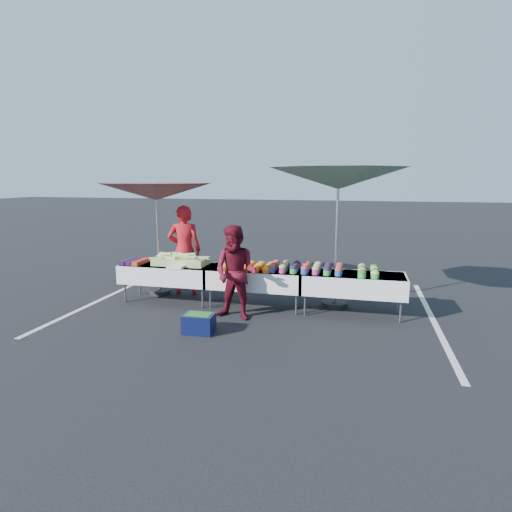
% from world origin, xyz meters
% --- Properties ---
extents(ground, '(80.00, 80.00, 0.00)m').
position_xyz_m(ground, '(0.00, 0.00, 0.00)').
color(ground, black).
extents(stripe_left, '(0.10, 5.00, 0.00)m').
position_xyz_m(stripe_left, '(-3.20, 0.00, 0.00)').
color(stripe_left, silver).
rests_on(stripe_left, ground).
extents(stripe_right, '(0.10, 5.00, 0.00)m').
position_xyz_m(stripe_right, '(3.20, 0.00, 0.00)').
color(stripe_right, silver).
rests_on(stripe_right, ground).
extents(table_left, '(1.86, 0.81, 0.75)m').
position_xyz_m(table_left, '(-1.80, 0.00, 0.58)').
color(table_left, white).
rests_on(table_left, ground).
extents(table_center, '(1.86, 0.81, 0.75)m').
position_xyz_m(table_center, '(0.00, 0.00, 0.58)').
color(table_center, white).
rests_on(table_center, ground).
extents(table_right, '(1.86, 0.81, 0.75)m').
position_xyz_m(table_right, '(1.80, 0.00, 0.58)').
color(table_right, white).
rests_on(table_right, ground).
extents(berry_punnets, '(0.40, 0.54, 0.08)m').
position_xyz_m(berry_punnets, '(-2.51, -0.06, 0.79)').
color(berry_punnets, black).
rests_on(berry_punnets, table_left).
extents(corn_pile, '(1.16, 0.57, 0.26)m').
position_xyz_m(corn_pile, '(-1.56, 0.04, 0.84)').
color(corn_pile, '#A7D16B').
rests_on(corn_pile, table_left).
extents(plastic_bags, '(0.30, 0.25, 0.05)m').
position_xyz_m(plastic_bags, '(-1.50, -0.30, 0.78)').
color(plastic_bags, white).
rests_on(plastic_bags, table_left).
extents(carrot_bowls, '(0.95, 0.69, 0.11)m').
position_xyz_m(carrot_bowls, '(-0.15, -0.01, 0.80)').
color(carrot_bowls, '#FA4F1B').
rests_on(carrot_bowls, table_center).
extents(potato_cups, '(1.34, 0.58, 0.16)m').
position_xyz_m(potato_cups, '(0.95, 0.00, 0.83)').
color(potato_cups, '#2249A2').
rests_on(potato_cups, table_right).
extents(bean_baskets, '(0.36, 0.68, 0.15)m').
position_xyz_m(bean_baskets, '(2.06, -0.01, 0.82)').
color(bean_baskets, green).
rests_on(bean_baskets, table_right).
extents(vendor, '(0.79, 0.62, 1.90)m').
position_xyz_m(vendor, '(-1.68, 0.55, 0.95)').
color(vendor, red).
rests_on(vendor, ground).
extents(customer, '(0.89, 0.74, 1.66)m').
position_xyz_m(customer, '(-0.18, -0.75, 0.83)').
color(customer, '#5D0E1D').
rests_on(customer, ground).
extents(umbrella_left, '(3.01, 3.01, 2.37)m').
position_xyz_m(umbrella_left, '(-2.24, 0.46, 2.15)').
color(umbrella_left, black).
rests_on(umbrella_left, ground).
extents(umbrella_right, '(3.41, 3.41, 2.67)m').
position_xyz_m(umbrella_right, '(1.46, 0.40, 2.42)').
color(umbrella_right, black).
rests_on(umbrella_right, ground).
extents(storage_bin, '(0.49, 0.37, 0.31)m').
position_xyz_m(storage_bin, '(-0.56, -1.56, 0.16)').
color(storage_bin, '#0B1038').
rests_on(storage_bin, ground).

